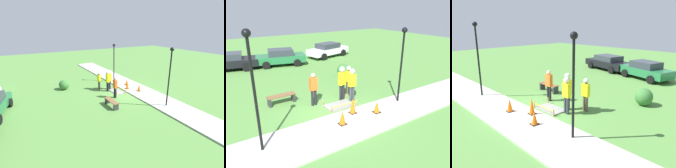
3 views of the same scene
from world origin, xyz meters
The scene contains 16 objects.
ground_plane centered at (0.00, 0.00, 0.00)m, with size 60.00×60.00×0.00m, color #51843D.
sidewalk centered at (0.00, -1.23, 0.05)m, with size 28.00×2.46×0.10m.
wet_concrete_patch centered at (0.76, 0.72, 0.04)m, with size 1.60×0.99×0.35m.
traffic_cone_near_patch centered at (-0.26, -1.06, 0.43)m, with size 0.34×0.34×0.68m.
traffic_cone_far_patch centered at (0.76, -0.46, 0.49)m, with size 0.34×0.34×0.79m.
traffic_cone_sidewalk_edge centered at (1.78, -1.06, 0.39)m, with size 0.34×0.34×0.59m.
park_bench centered at (-1.74, 2.69, 0.35)m, with size 1.54×0.44×0.52m.
worker_supervisor centered at (1.35, 1.37, 1.19)m, with size 0.40×0.28×1.94m.
worker_assistant centered at (2.16, 1.86, 1.03)m, with size 0.40×0.25×1.74m.
worker_trainee centered at (1.73, 0.94, 1.13)m, with size 0.40×0.27×1.87m.
bystander_in_orange_shirt centered at (-0.34, 1.55, 1.03)m, with size 0.40×0.24×1.81m.
lamppost_near centered at (3.71, -0.66, 2.70)m, with size 0.28×0.28×3.98m.
lamppost_far centered at (-3.76, -0.96, 2.91)m, with size 0.28×0.28×4.36m.
parked_car_green centered at (1.01, 10.58, 0.75)m, with size 4.52×2.77×1.44m.
parked_car_black centered at (-3.23, 11.48, 0.74)m, with size 5.05×2.89×1.41m.
shrub_rounded_near centered at (3.81, 4.81, 0.48)m, with size 0.96×0.96×0.96m.
Camera 3 is at (8.94, -6.15, 4.31)m, focal length 35.00 mm.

